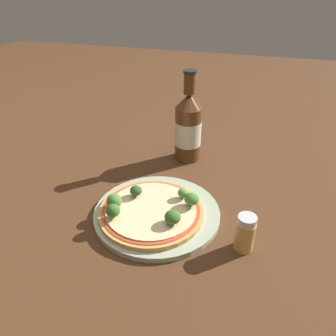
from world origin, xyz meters
TOP-DOWN VIEW (x-y plane):
  - ground_plane at (0.00, 0.00)m, footprint 3.00×3.00m
  - plate at (-0.00, -0.03)m, footprint 0.27×0.27m
  - pizza at (-0.01, -0.04)m, footprint 0.22×0.22m
  - broccoli_floret_0 at (0.05, 0.01)m, footprint 0.02×0.02m
  - broccoli_floret_1 at (0.07, -0.01)m, footprint 0.03×0.03m
  - broccoli_floret_2 at (-0.07, -0.09)m, footprint 0.03×0.03m
  - broccoli_floret_3 at (-0.08, -0.06)m, footprint 0.03×0.03m
  - broccoli_floret_4 at (-0.05, -0.01)m, footprint 0.03×0.03m
  - broccoli_floret_5 at (0.05, -0.07)m, footprint 0.03×0.03m
  - beer_bottle at (0.01, 0.23)m, footprint 0.07×0.07m
  - pepper_shaker at (0.18, -0.08)m, footprint 0.04×0.04m

SIDE VIEW (x-z plane):
  - ground_plane at x=0.00m, z-range 0.00..0.00m
  - plate at x=0.00m, z-range 0.00..0.01m
  - pizza at x=-0.01m, z-range 0.01..0.03m
  - pepper_shaker at x=0.18m, z-range 0.00..0.08m
  - broccoli_floret_0 at x=0.05m, z-range 0.03..0.05m
  - broccoli_floret_4 at x=-0.05m, z-range 0.03..0.05m
  - broccoli_floret_3 at x=-0.08m, z-range 0.03..0.06m
  - broccoli_floret_5 at x=0.05m, z-range 0.03..0.05m
  - broccoli_floret_1 at x=0.07m, z-range 0.03..0.06m
  - broccoli_floret_2 at x=-0.07m, z-range 0.03..0.06m
  - beer_bottle at x=0.01m, z-range -0.03..0.21m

